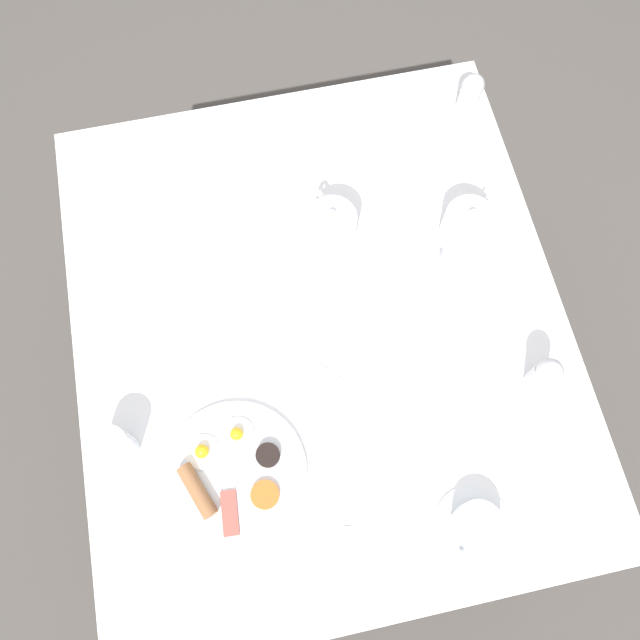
{
  "coord_description": "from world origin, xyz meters",
  "views": [
    {
      "loc": [
        -0.09,
        -0.41,
        1.99
      ],
      "look_at": [
        0.0,
        0.0,
        0.77
      ],
      "focal_mm": 35.0,
      "sensor_mm": 36.0,
      "label": 1
    }
  ],
  "objects_px": {
    "fork_by_plate": "(314,362)",
    "water_glass_tall": "(114,448)",
    "salt_grinder": "(545,375)",
    "knife_by_plate": "(208,234)",
    "teapot_far": "(466,228)",
    "teacup_with_saucer_left": "(476,526)",
    "spoon_for_tea": "(347,569)",
    "teapot_near": "(331,227)",
    "breakfast_plate": "(232,473)",
    "pepper_grinder": "(470,94)"
  },
  "relations": [
    {
      "from": "fork_by_plate",
      "to": "water_glass_tall",
      "type": "bearing_deg",
      "value": -166.63
    },
    {
      "from": "salt_grinder",
      "to": "fork_by_plate",
      "type": "height_order",
      "value": "salt_grinder"
    },
    {
      "from": "salt_grinder",
      "to": "knife_by_plate",
      "type": "xyz_separation_m",
      "value": [
        -0.6,
        0.47,
        -0.06
      ]
    },
    {
      "from": "teapot_far",
      "to": "fork_by_plate",
      "type": "distance_m",
      "value": 0.43
    },
    {
      "from": "teacup_with_saucer_left",
      "to": "salt_grinder",
      "type": "bearing_deg",
      "value": 49.83
    },
    {
      "from": "fork_by_plate",
      "to": "spoon_for_tea",
      "type": "distance_m",
      "value": 0.4
    },
    {
      "from": "teapot_near",
      "to": "teacup_with_saucer_left",
      "type": "relative_size",
      "value": 1.32
    },
    {
      "from": "teacup_with_saucer_left",
      "to": "knife_by_plate",
      "type": "relative_size",
      "value": 0.69
    },
    {
      "from": "teacup_with_saucer_left",
      "to": "water_glass_tall",
      "type": "bearing_deg",
      "value": 156.21
    },
    {
      "from": "salt_grinder",
      "to": "teapot_far",
      "type": "bearing_deg",
      "value": 99.36
    },
    {
      "from": "teacup_with_saucer_left",
      "to": "fork_by_plate",
      "type": "xyz_separation_m",
      "value": [
        -0.23,
        0.38,
        -0.02
      ]
    },
    {
      "from": "breakfast_plate",
      "to": "salt_grinder",
      "type": "height_order",
      "value": "salt_grinder"
    },
    {
      "from": "knife_by_plate",
      "to": "spoon_for_tea",
      "type": "height_order",
      "value": "same"
    },
    {
      "from": "pepper_grinder",
      "to": "fork_by_plate",
      "type": "xyz_separation_m",
      "value": [
        -0.48,
        -0.53,
        -0.06
      ]
    },
    {
      "from": "teacup_with_saucer_left",
      "to": "knife_by_plate",
      "type": "bearing_deg",
      "value": 119.12
    },
    {
      "from": "teapot_far",
      "to": "teapot_near",
      "type": "bearing_deg",
      "value": 126.4
    },
    {
      "from": "teacup_with_saucer_left",
      "to": "pepper_grinder",
      "type": "xyz_separation_m",
      "value": [
        0.25,
        0.91,
        0.03
      ]
    },
    {
      "from": "teapot_far",
      "to": "pepper_grinder",
      "type": "xyz_separation_m",
      "value": [
        0.1,
        0.33,
        0.01
      ]
    },
    {
      "from": "water_glass_tall",
      "to": "salt_grinder",
      "type": "bearing_deg",
      "value": -2.61
    },
    {
      "from": "pepper_grinder",
      "to": "knife_by_plate",
      "type": "relative_size",
      "value": 0.54
    },
    {
      "from": "pepper_grinder",
      "to": "fork_by_plate",
      "type": "distance_m",
      "value": 0.72
    },
    {
      "from": "teapot_far",
      "to": "water_glass_tall",
      "type": "distance_m",
      "value": 0.84
    },
    {
      "from": "breakfast_plate",
      "to": "teapot_far",
      "type": "bearing_deg",
      "value": 34.4
    },
    {
      "from": "knife_by_plate",
      "to": "fork_by_plate",
      "type": "bearing_deg",
      "value": -63.31
    },
    {
      "from": "teapot_near",
      "to": "salt_grinder",
      "type": "bearing_deg",
      "value": 32.16
    },
    {
      "from": "breakfast_plate",
      "to": "teacup_with_saucer_left",
      "type": "relative_size",
      "value": 1.92
    },
    {
      "from": "teapot_near",
      "to": "teacup_with_saucer_left",
      "type": "height_order",
      "value": "teapot_near"
    },
    {
      "from": "teacup_with_saucer_left",
      "to": "salt_grinder",
      "type": "xyz_separation_m",
      "value": [
        0.2,
        0.24,
        0.03
      ]
    },
    {
      "from": "teapot_near",
      "to": "water_glass_tall",
      "type": "distance_m",
      "value": 0.62
    },
    {
      "from": "breakfast_plate",
      "to": "teapot_near",
      "type": "height_order",
      "value": "teapot_near"
    },
    {
      "from": "fork_by_plate",
      "to": "breakfast_plate",
      "type": "bearing_deg",
      "value": -137.1
    },
    {
      "from": "pepper_grinder",
      "to": "knife_by_plate",
      "type": "height_order",
      "value": "pepper_grinder"
    },
    {
      "from": "fork_by_plate",
      "to": "pepper_grinder",
      "type": "bearing_deg",
      "value": 48.01
    },
    {
      "from": "teacup_with_saucer_left",
      "to": "fork_by_plate",
      "type": "height_order",
      "value": "teacup_with_saucer_left"
    },
    {
      "from": "teacup_with_saucer_left",
      "to": "teapot_far",
      "type": "bearing_deg",
      "value": 75.85
    },
    {
      "from": "salt_grinder",
      "to": "spoon_for_tea",
      "type": "distance_m",
      "value": 0.53
    },
    {
      "from": "spoon_for_tea",
      "to": "breakfast_plate",
      "type": "bearing_deg",
      "value": 129.95
    },
    {
      "from": "teapot_far",
      "to": "water_glass_tall",
      "type": "height_order",
      "value": "teapot_far"
    },
    {
      "from": "teapot_near",
      "to": "teapot_far",
      "type": "distance_m",
      "value": 0.29
    },
    {
      "from": "teapot_far",
      "to": "fork_by_plate",
      "type": "relative_size",
      "value": 1.13
    },
    {
      "from": "teacup_with_saucer_left",
      "to": "fork_by_plate",
      "type": "relative_size",
      "value": 1.07
    },
    {
      "from": "teapot_near",
      "to": "breakfast_plate",
      "type": "bearing_deg",
      "value": -40.55
    },
    {
      "from": "pepper_grinder",
      "to": "fork_by_plate",
      "type": "relative_size",
      "value": 0.83
    },
    {
      "from": "knife_by_plate",
      "to": "spoon_for_tea",
      "type": "distance_m",
      "value": 0.75
    },
    {
      "from": "teapot_far",
      "to": "water_glass_tall",
      "type": "bearing_deg",
      "value": 160.09
    },
    {
      "from": "pepper_grinder",
      "to": "salt_grinder",
      "type": "relative_size",
      "value": 1.0
    },
    {
      "from": "salt_grinder",
      "to": "pepper_grinder",
      "type": "bearing_deg",
      "value": 85.91
    },
    {
      "from": "water_glass_tall",
      "to": "pepper_grinder",
      "type": "bearing_deg",
      "value": 35.38
    },
    {
      "from": "teapot_far",
      "to": "pepper_grinder",
      "type": "bearing_deg",
      "value": 31.01
    },
    {
      "from": "pepper_grinder",
      "to": "spoon_for_tea",
      "type": "xyz_separation_m",
      "value": [
        -0.5,
        -0.94,
        -0.06
      ]
    }
  ]
}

